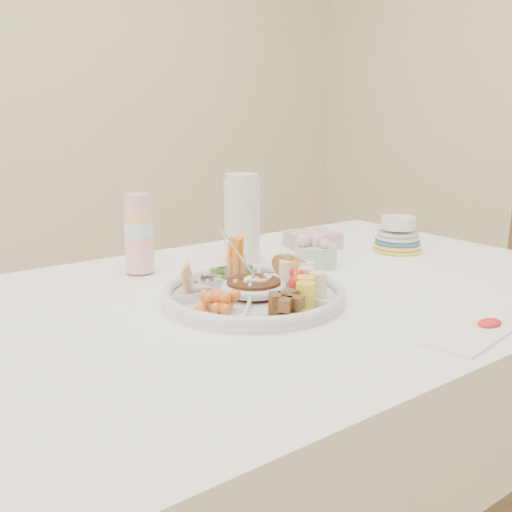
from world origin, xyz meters
TOP-DOWN VIEW (x-y plane):
  - wall_back at (0.00, 2.00)m, footprint 4.00×0.02m
  - dining_table at (0.00, 0.00)m, footprint 1.52×1.02m
  - party_tray at (-0.12, -0.03)m, footprint 0.45×0.45m
  - bean_dip at (-0.12, -0.03)m, footprint 0.14×0.14m
  - tortillas at (0.00, 0.01)m, footprint 0.11×0.11m
  - carrot_cucumber at (-0.10, 0.09)m, footprint 0.12×0.12m
  - pita_raisins at (-0.22, 0.05)m, footprint 0.12×0.12m
  - cherries at (-0.25, -0.07)m, footprint 0.12×0.12m
  - granola_chunks at (-0.15, -0.16)m, footprint 0.12×0.12m
  - banana_tomato at (-0.03, -0.12)m, footprint 0.14×0.14m
  - cup_stack at (-0.22, 0.31)m, footprint 0.09×0.09m
  - thermos at (0.04, 0.24)m, footprint 0.10×0.10m
  - flower_bowl at (0.18, 0.10)m, footprint 0.13×0.13m
  - napkin_stack at (0.32, 0.27)m, footprint 0.17×0.15m
  - plate_stack at (0.48, 0.09)m, footprint 0.15×0.15m
  - placemat at (0.11, -0.42)m, footprint 0.29×0.14m

SIDE VIEW (x-z plane):
  - dining_table at x=0.00m, z-range 0.00..0.76m
  - placemat at x=0.11m, z-range 0.76..0.76m
  - party_tray at x=-0.12m, z-range 0.76..0.80m
  - napkin_stack at x=0.32m, z-range 0.76..0.80m
  - bean_dip at x=-0.12m, z-range 0.77..0.81m
  - cherries at x=-0.25m, z-range 0.77..0.81m
  - granola_chunks at x=-0.15m, z-range 0.77..0.82m
  - flower_bowl at x=0.18m, z-range 0.76..0.84m
  - tortillas at x=0.00m, z-range 0.77..0.83m
  - pita_raisins at x=-0.22m, z-range 0.77..0.83m
  - plate_stack at x=0.48m, z-range 0.76..0.85m
  - banana_tomato at x=-0.03m, z-range 0.77..0.87m
  - carrot_cucumber at x=-0.10m, z-range 0.78..0.87m
  - cup_stack at x=-0.22m, z-range 0.76..0.95m
  - thermos at x=0.04m, z-range 0.76..1.00m
  - wall_back at x=0.00m, z-range 0.00..2.70m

